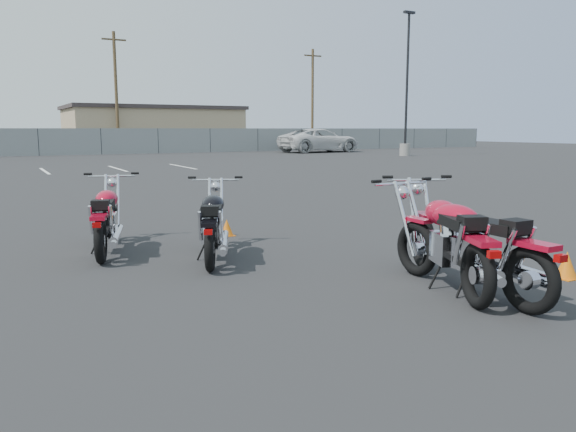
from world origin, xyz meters
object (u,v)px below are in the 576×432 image
motorcycle_rear_red (449,240)px  motorcycle_front_red (107,219)px  white_van (320,134)px  motorcycle_third_red (469,245)px  motorcycle_second_black (213,224)px

motorcycle_rear_red → motorcycle_front_red: bearing=129.7°
white_van → motorcycle_front_red: bearing=140.3°
motorcycle_front_red → motorcycle_rear_red: bearing=-50.3°
motorcycle_front_red → motorcycle_rear_red: 4.73m
motorcycle_rear_red → white_van: 36.99m
motorcycle_third_red → motorcycle_rear_red: size_ratio=1.02×
motorcycle_front_red → motorcycle_third_red: motorcycle_third_red is taller
motorcycle_third_red → motorcycle_second_black: bearing=123.0°
motorcycle_front_red → motorcycle_second_black: 1.63m
motorcycle_front_red → motorcycle_rear_red: motorcycle_rear_red is taller
motorcycle_second_black → motorcycle_rear_red: size_ratio=0.90×
motorcycle_third_red → motorcycle_rear_red: (0.00, 0.29, 0.00)m
motorcycle_third_red → motorcycle_rear_red: bearing=89.8°
white_van → motorcycle_rear_red: bearing=147.4°
motorcycle_second_black → motorcycle_rear_red: bearing=-54.0°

